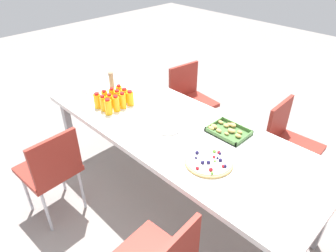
% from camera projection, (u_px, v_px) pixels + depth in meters
% --- Properties ---
extents(ground_plane, '(12.00, 12.00, 0.00)m').
position_uv_depth(ground_plane, '(175.00, 195.00, 2.77)').
color(ground_plane, gray).
extents(party_table, '(2.38, 0.90, 0.73)m').
position_uv_depth(party_table, '(176.00, 134.00, 2.40)').
color(party_table, white).
rests_on(party_table, ground_plane).
extents(chair_far_left, '(0.45, 0.45, 0.83)m').
position_uv_depth(chair_far_left, '(190.00, 97.00, 3.30)').
color(chair_far_left, maroon).
rests_on(chair_far_left, ground_plane).
extents(chair_far_right, '(0.42, 0.42, 0.83)m').
position_uv_depth(chair_far_right, '(288.00, 140.00, 2.62)').
color(chair_far_right, maroon).
rests_on(chair_far_right, ground_plane).
extents(chair_near_left, '(0.42, 0.42, 0.83)m').
position_uv_depth(chair_near_left, '(52.00, 168.00, 2.32)').
color(chair_near_left, maroon).
rests_on(chair_near_left, ground_plane).
extents(juice_bottle_0, '(0.06, 0.06, 0.14)m').
position_uv_depth(juice_bottle_0, '(97.00, 101.00, 2.59)').
color(juice_bottle_0, '#FAAF14').
rests_on(juice_bottle_0, party_table).
extents(juice_bottle_1, '(0.05, 0.05, 0.14)m').
position_uv_depth(juice_bottle_1, '(103.00, 104.00, 2.55)').
color(juice_bottle_1, '#F9AC14').
rests_on(juice_bottle_1, party_table).
extents(juice_bottle_2, '(0.06, 0.06, 0.14)m').
position_uv_depth(juice_bottle_2, '(108.00, 107.00, 2.50)').
color(juice_bottle_2, '#F9AB14').
rests_on(juice_bottle_2, party_table).
extents(juice_bottle_3, '(0.05, 0.05, 0.14)m').
position_uv_depth(juice_bottle_3, '(105.00, 98.00, 2.63)').
color(juice_bottle_3, '#F9AE14').
rests_on(juice_bottle_3, party_table).
extents(juice_bottle_4, '(0.05, 0.05, 0.13)m').
position_uv_depth(juice_bottle_4, '(110.00, 101.00, 2.59)').
color(juice_bottle_4, '#F9AC14').
rests_on(juice_bottle_4, party_table).
extents(juice_bottle_5, '(0.06, 0.06, 0.15)m').
position_uv_depth(juice_bottle_5, '(116.00, 104.00, 2.54)').
color(juice_bottle_5, '#FAAD14').
rests_on(juice_bottle_5, party_table).
extents(juice_bottle_6, '(0.06, 0.06, 0.13)m').
position_uv_depth(juice_bottle_6, '(112.00, 96.00, 2.68)').
color(juice_bottle_6, '#FAAB14').
rests_on(juice_bottle_6, party_table).
extents(juice_bottle_7, '(0.06, 0.06, 0.15)m').
position_uv_depth(juice_bottle_7, '(118.00, 98.00, 2.63)').
color(juice_bottle_7, '#FBAD14').
rests_on(juice_bottle_7, party_table).
extents(juice_bottle_8, '(0.05, 0.05, 0.15)m').
position_uv_depth(juice_bottle_8, '(123.00, 101.00, 2.59)').
color(juice_bottle_8, '#FAAD14').
rests_on(juice_bottle_8, party_table).
extents(juice_bottle_9, '(0.05, 0.05, 0.14)m').
position_uv_depth(juice_bottle_9, '(119.00, 92.00, 2.72)').
color(juice_bottle_9, '#FAAC14').
rests_on(juice_bottle_9, party_table).
extents(juice_bottle_10, '(0.06, 0.06, 0.13)m').
position_uv_depth(juice_bottle_10, '(125.00, 96.00, 2.68)').
color(juice_bottle_10, '#FAAD14').
rests_on(juice_bottle_10, party_table).
extents(juice_bottle_11, '(0.06, 0.06, 0.14)m').
position_uv_depth(juice_bottle_11, '(130.00, 98.00, 2.63)').
color(juice_bottle_11, '#F8AD14').
rests_on(juice_bottle_11, party_table).
extents(fruit_pizza, '(0.33, 0.33, 0.05)m').
position_uv_depth(fruit_pizza, '(209.00, 161.00, 2.00)').
color(fruit_pizza, tan).
rests_on(fruit_pizza, party_table).
extents(snack_tray, '(0.29, 0.23, 0.04)m').
position_uv_depth(snack_tray, '(228.00, 131.00, 2.30)').
color(snack_tray, '#477238').
rests_on(snack_tray, party_table).
extents(plate_stack, '(0.18, 0.18, 0.02)m').
position_uv_depth(plate_stack, '(168.00, 129.00, 2.33)').
color(plate_stack, silver).
rests_on(plate_stack, party_table).
extents(napkin_stack, '(0.15, 0.15, 0.02)m').
position_uv_depth(napkin_stack, '(92.00, 90.00, 2.89)').
color(napkin_stack, white).
rests_on(napkin_stack, party_table).
extents(cardboard_tube, '(0.04, 0.04, 0.18)m').
position_uv_depth(cardboard_tube, '(112.00, 82.00, 2.85)').
color(cardboard_tube, '#9E7A56').
rests_on(cardboard_tube, party_table).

